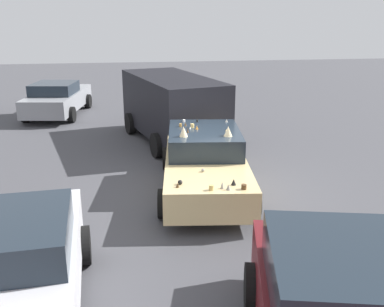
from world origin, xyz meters
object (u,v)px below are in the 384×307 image
at_px(parked_van_far_left, 172,105).
at_px(parked_sedan_near_right, 58,99).
at_px(art_car_decorated, 205,161).
at_px(parked_sedan_behind_left, 9,276).

relative_size(parked_van_far_left, parked_sedan_near_right, 1.11).
distance_m(art_car_decorated, parked_sedan_near_right, 9.86).
bearing_deg(parked_sedan_behind_left, parked_van_far_left, 156.37).
bearing_deg(parked_sedan_near_right, art_car_decorated, -144.03).
xyz_separation_m(parked_van_far_left, parked_sedan_near_right, (4.62, 4.19, -0.49)).
relative_size(art_car_decorated, parked_sedan_near_right, 1.05).
bearing_deg(parked_van_far_left, parked_sedan_behind_left, -33.97).
distance_m(art_car_decorated, parked_van_far_left, 4.20).
relative_size(parked_van_far_left, parked_sedan_behind_left, 1.16).
height_order(parked_sedan_near_right, parked_sedan_behind_left, parked_sedan_behind_left).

